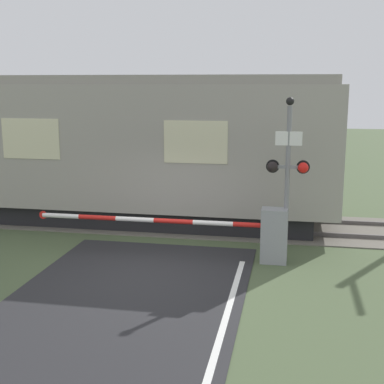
# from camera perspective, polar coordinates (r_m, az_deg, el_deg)

# --- Properties ---
(ground_plane) EXTENTS (80.00, 80.00, 0.00)m
(ground_plane) POSITION_cam_1_polar(r_m,az_deg,el_deg) (11.95, -4.82, -8.44)
(ground_plane) COLOR #475638
(track_bed) EXTENTS (36.00, 3.20, 0.13)m
(track_bed) POSITION_cam_1_polar(r_m,az_deg,el_deg) (15.85, -0.76, -3.27)
(track_bed) COLOR #666056
(track_bed) RESTS_ON ground_plane
(train) EXTENTS (16.69, 2.98, 4.29)m
(train) POSITION_cam_1_polar(r_m,az_deg,el_deg) (16.70, -14.41, 4.70)
(train) COLOR black
(train) RESTS_ON ground_plane
(crossing_barrier) EXTENTS (6.09, 0.44, 1.27)m
(crossing_barrier) POSITION_cam_1_polar(r_m,az_deg,el_deg) (12.47, 6.50, -4.36)
(crossing_barrier) COLOR gray
(crossing_barrier) RESTS_ON ground_plane
(signal_post) EXTENTS (0.98, 0.26, 3.77)m
(signal_post) POSITION_cam_1_polar(r_m,az_deg,el_deg) (12.24, 10.17, 2.29)
(signal_post) COLOR gray
(signal_post) RESTS_ON ground_plane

